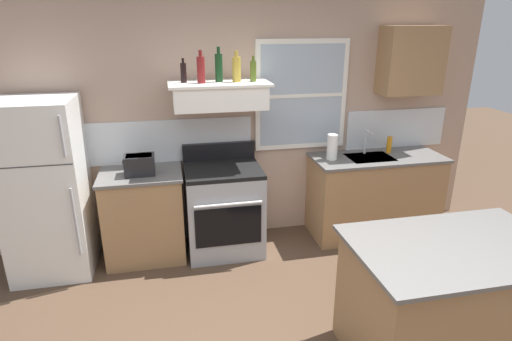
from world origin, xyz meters
TOP-DOWN VIEW (x-y plane):
  - back_wall at (0.03, 2.23)m, footprint 5.40×0.11m
  - refrigerator at (-1.90, 1.84)m, footprint 0.70×0.72m
  - counter_left_of_stove at (-1.05, 1.90)m, footprint 0.79×0.63m
  - toaster at (-1.04, 1.85)m, footprint 0.30×0.20m
  - stove_range at (-0.25, 1.86)m, footprint 0.76×0.69m
  - range_hood_shelf at (-0.25, 1.96)m, footprint 0.96×0.52m
  - bottle_balsamic_dark at (-0.58, 1.99)m, footprint 0.06×0.06m
  - bottle_red_label_wine at (-0.42, 1.92)m, footprint 0.07×0.07m
  - bottle_dark_green_wine at (-0.24, 1.98)m, footprint 0.07×0.07m
  - bottle_champagne_gold_foil at (-0.08, 1.94)m, footprint 0.08×0.08m
  - bottle_olive_oil_square at (0.08, 1.92)m, footprint 0.06×0.06m
  - counter_right_with_sink at (1.45, 1.90)m, footprint 1.43×0.63m
  - sink_faucet at (1.35, 2.00)m, footprint 0.03×0.17m
  - paper_towel_roll at (0.92, 1.90)m, footprint 0.11×0.11m
  - dish_soap_bottle at (1.63, 2.00)m, footprint 0.06×0.06m
  - kitchen_island at (1.06, 0.02)m, footprint 1.40×0.90m
  - upper_cabinet_right at (1.80, 2.04)m, footprint 0.64×0.32m

SIDE VIEW (x-z plane):
  - counter_left_of_stove at x=-1.05m, z-range 0.00..0.91m
  - counter_right_with_sink at x=1.45m, z-range 0.00..0.91m
  - kitchen_island at x=1.06m, z-range 0.00..0.91m
  - stove_range at x=-0.25m, z-range -0.08..1.01m
  - refrigerator at x=-1.90m, z-range 0.00..1.66m
  - dish_soap_bottle at x=1.63m, z-range 0.91..1.09m
  - toaster at x=-1.04m, z-range 0.91..1.10m
  - paper_towel_roll at x=0.92m, z-range 0.91..1.18m
  - sink_faucet at x=1.35m, z-range 0.94..1.22m
  - back_wall at x=0.03m, z-range 0.00..2.70m
  - range_hood_shelf at x=-0.25m, z-range 1.50..1.75m
  - bottle_balsamic_dark at x=-0.58m, z-range 1.73..1.95m
  - bottle_olive_oil_square at x=0.08m, z-range 1.73..1.97m
  - bottle_champagne_gold_foil at x=-0.08m, z-range 1.72..2.01m
  - bottle_red_label_wine at x=-0.42m, z-range 1.72..2.02m
  - bottle_dark_green_wine at x=-0.24m, z-range 1.72..2.04m
  - upper_cabinet_right at x=1.80m, z-range 1.55..2.25m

